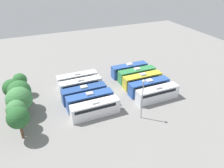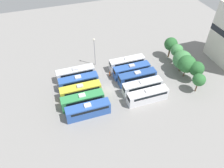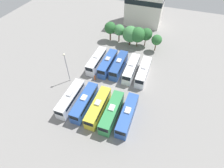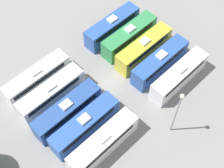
{
  "view_description": "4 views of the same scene",
  "coord_description": "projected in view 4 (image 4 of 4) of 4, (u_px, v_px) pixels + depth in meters",
  "views": [
    {
      "loc": [
        -43.66,
        19.77,
        29.39
      ],
      "look_at": [
        -1.47,
        1.52,
        3.51
      ],
      "focal_mm": 35.0,
      "sensor_mm": 36.0,
      "label": 1
    },
    {
      "loc": [
        41.22,
        -13.18,
        41.88
      ],
      "look_at": [
        0.65,
        0.49,
        2.22
      ],
      "focal_mm": 35.0,
      "sensor_mm": 36.0,
      "label": 2
    },
    {
      "loc": [
        11.42,
        -29.95,
        35.15
      ],
      "look_at": [
        0.63,
        0.09,
        1.95
      ],
      "focal_mm": 28.0,
      "sensor_mm": 36.0,
      "label": 3
    },
    {
      "loc": [
        -19.81,
        18.66,
        40.2
      ],
      "look_at": [
        -1.85,
        1.08,
        2.98
      ],
      "focal_mm": 50.0,
      "sensor_mm": 36.0,
      "label": 4
    }
  ],
  "objects": [
    {
      "name": "bus_2",
      "position": [
        144.0,
        48.0,
        50.14
      ],
      "size": [
        2.58,
        10.73,
        3.74
      ],
      "color": "gold",
      "rests_on": "ground_plane"
    },
    {
      "name": "bus_1",
      "position": [
        160.0,
        62.0,
        48.59
      ],
      "size": [
        2.58,
        10.73,
        3.74
      ],
      "color": "#2D56A8",
      "rests_on": "ground_plane"
    },
    {
      "name": "worker_person",
      "position": [
        124.0,
        109.0,
        45.06
      ],
      "size": [
        0.36,
        0.36,
        1.85
      ],
      "color": "#CC4C19",
      "rests_on": "ground_plane"
    },
    {
      "name": "bus_6",
      "position": [
        85.0,
        125.0,
        42.49
      ],
      "size": [
        2.58,
        10.73,
        3.74
      ],
      "color": "#2D56A8",
      "rests_on": "ground_plane"
    },
    {
      "name": "bus_7",
      "position": [
        67.0,
        111.0,
        43.71
      ],
      "size": [
        2.58,
        10.73,
        3.74
      ],
      "color": "#284C93",
      "rests_on": "ground_plane"
    },
    {
      "name": "bus_5",
      "position": [
        103.0,
        143.0,
        41.04
      ],
      "size": [
        2.58,
        10.73,
        3.74
      ],
      "color": "silver",
      "rests_on": "ground_plane"
    },
    {
      "name": "bus_3",
      "position": [
        129.0,
        36.0,
        51.64
      ],
      "size": [
        2.58,
        10.73,
        3.74
      ],
      "color": "#338C4C",
      "rests_on": "ground_plane"
    },
    {
      "name": "bus_9",
      "position": [
        37.0,
        78.0,
        46.85
      ],
      "size": [
        2.58,
        10.73,
        3.74
      ],
      "color": "silver",
      "rests_on": "ground_plane"
    },
    {
      "name": "bus_8",
      "position": [
        51.0,
        93.0,
        45.37
      ],
      "size": [
        2.58,
        10.73,
        3.74
      ],
      "color": "silver",
      "rests_on": "ground_plane"
    },
    {
      "name": "ground_plane",
      "position": [
        109.0,
        84.0,
        48.54
      ],
      "size": [
        119.59,
        119.59,
        0.0
      ],
      "primitive_type": "plane",
      "color": "gray"
    },
    {
      "name": "bus_4",
      "position": [
        112.0,
        26.0,
        52.86
      ],
      "size": [
        2.58,
        10.73,
        3.74
      ],
      "color": "#2D56A8",
      "rests_on": "ground_plane"
    },
    {
      "name": "bus_0",
      "position": [
        179.0,
        76.0,
        47.13
      ],
      "size": [
        2.58,
        10.73,
        3.74
      ],
      "color": "silver",
      "rests_on": "ground_plane"
    },
    {
      "name": "light_pole",
      "position": [
        178.0,
        108.0,
        39.05
      ],
      "size": [
        0.6,
        0.6,
        9.28
      ],
      "color": "gray",
      "rests_on": "ground_plane"
    }
  ]
}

